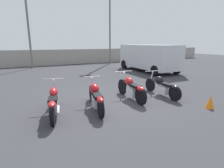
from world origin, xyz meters
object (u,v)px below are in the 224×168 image
at_px(motorcycle_slot_1, 96,96).
at_px(parked_van, 148,57).
at_px(traffic_cone_near, 210,102).
at_px(motorcycle_slot_2, 131,88).
at_px(light_pole_right, 27,13).
at_px(light_pole_left, 110,15).
at_px(motorcycle_slot_3, 162,86).
at_px(motorcycle_slot_0, 54,102).

height_order(motorcycle_slot_1, parked_van, parked_van).
bearing_deg(traffic_cone_near, motorcycle_slot_2, 131.96).
bearing_deg(parked_van, light_pole_right, 144.71).
bearing_deg(light_pole_left, motorcycle_slot_2, -112.50).
bearing_deg(light_pole_left, parked_van, -86.93).
height_order(motorcycle_slot_2, motorcycle_slot_3, motorcycle_slot_2).
bearing_deg(motorcycle_slot_1, light_pole_right, 107.70).
bearing_deg(motorcycle_slot_0, traffic_cone_near, -8.53).
xyz_separation_m(light_pole_left, motorcycle_slot_0, (-7.55, -11.54, -4.48)).
bearing_deg(motorcycle_slot_3, motorcycle_slot_0, -176.73).
xyz_separation_m(light_pole_left, motorcycle_slot_1, (-6.26, -11.63, -4.47)).
height_order(motorcycle_slot_0, traffic_cone_near, motorcycle_slot_0).
height_order(motorcycle_slot_1, traffic_cone_near, motorcycle_slot_1).
bearing_deg(motorcycle_slot_0, light_pole_left, 68.99).
relative_size(motorcycle_slot_0, parked_van, 0.40).
distance_m(parked_van, traffic_cone_near, 8.07).
height_order(motorcycle_slot_0, motorcycle_slot_2, motorcycle_slot_2).
xyz_separation_m(motorcycle_slot_0, parked_van, (7.87, 5.59, 0.70)).
distance_m(light_pole_right, motorcycle_slot_3, 12.74).
bearing_deg(motorcycle_slot_2, motorcycle_slot_3, -3.74).
relative_size(light_pole_right, motorcycle_slot_3, 3.63).
xyz_separation_m(light_pole_left, light_pole_right, (-7.57, -0.20, -0.42)).
bearing_deg(traffic_cone_near, motorcycle_slot_3, 103.17).
bearing_deg(parked_van, motorcycle_slot_3, -122.42).
distance_m(motorcycle_slot_0, motorcycle_slot_1, 1.29).
bearing_deg(light_pole_left, light_pole_right, -178.48).
bearing_deg(light_pole_left, traffic_cone_near, -102.29).
distance_m(light_pole_left, motorcycle_slot_2, 13.03).
xyz_separation_m(light_pole_right, parked_van, (7.88, -5.75, -3.36)).
relative_size(light_pole_right, motorcycle_slot_1, 3.54).
bearing_deg(motorcycle_slot_3, light_pole_left, 76.67).
relative_size(light_pole_left, light_pole_right, 1.11).
height_order(light_pole_right, motorcycle_slot_3, light_pole_right).
bearing_deg(motorcycle_slot_2, parked_van, 51.22).
relative_size(motorcycle_slot_1, parked_van, 0.41).
bearing_deg(motorcycle_slot_0, light_pole_right, 102.27).
xyz_separation_m(motorcycle_slot_2, motorcycle_slot_3, (1.37, -0.19, -0.03)).
bearing_deg(motorcycle_slot_0, parked_van, 47.57).
xyz_separation_m(motorcycle_slot_0, motorcycle_slot_1, (1.29, -0.09, 0.01)).
distance_m(light_pole_left, parked_van, 7.06).
height_order(motorcycle_slot_1, motorcycle_slot_3, motorcycle_slot_1).
relative_size(light_pole_right, motorcycle_slot_0, 3.63).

